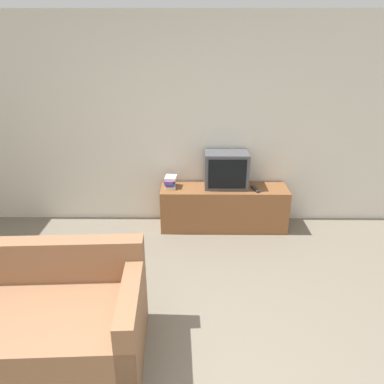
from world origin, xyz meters
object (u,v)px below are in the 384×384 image
(couch, at_px, (6,326))
(book_stack, at_px, (170,182))
(tv_stand, at_px, (224,207))
(remote_on_stand, at_px, (255,189))
(television, at_px, (226,170))

(couch, bearing_deg, book_stack, 59.76)
(tv_stand, xyz_separation_m, remote_on_stand, (0.38, -0.07, 0.29))
(couch, bearing_deg, television, 47.52)
(tv_stand, bearing_deg, couch, -129.90)
(book_stack, bearing_deg, tv_stand, -1.24)
(tv_stand, height_order, television, television)
(couch, xyz_separation_m, remote_on_stand, (2.18, 2.08, 0.27))
(tv_stand, relative_size, couch, 0.76)
(remote_on_stand, bearing_deg, couch, -136.30)
(tv_stand, bearing_deg, television, 68.07)
(tv_stand, distance_m, couch, 2.81)
(tv_stand, height_order, remote_on_stand, remote_on_stand)
(television, bearing_deg, tv_stand, -111.93)
(tv_stand, xyz_separation_m, couch, (-1.80, -2.15, 0.02))
(television, bearing_deg, book_stack, -177.25)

